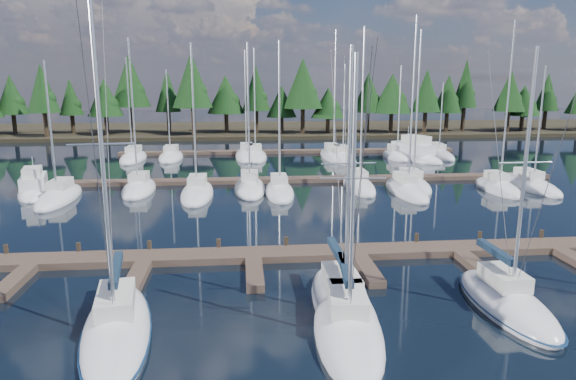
{
  "coord_description": "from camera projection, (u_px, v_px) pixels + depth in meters",
  "views": [
    {
      "loc": [
        -6.53,
        -10.07,
        10.16
      ],
      "look_at": [
        -3.62,
        22.0,
        3.1
      ],
      "focal_mm": 32.0,
      "sensor_mm": 36.0,
      "label": 1
    }
  ],
  "objects": [
    {
      "name": "back_sailboat_rows",
      "position": [
        301.0,
        170.0,
        56.27
      ],
      "size": [
        45.12,
        33.09,
        16.79
      ],
      "color": "silver",
      "rests_on": "ground"
    },
    {
      "name": "tree_line",
      "position": [
        268.0,
        94.0,
        88.84
      ],
      "size": [
        186.43,
        11.81,
        13.7
      ],
      "color": "black",
      "rests_on": "far_shore"
    },
    {
      "name": "main_dock",
      "position": [
        358.0,
        255.0,
        29.39
      ],
      "size": [
        44.0,
        6.13,
        0.9
      ],
      "color": "brown",
      "rests_on": "ground"
    },
    {
      "name": "ground",
      "position": [
        323.0,
        205.0,
        41.73
      ],
      "size": [
        260.0,
        260.0,
        0.0
      ],
      "primitive_type": "plane",
      "color": "black",
      "rests_on": "ground"
    },
    {
      "name": "front_sailboat_2",
      "position": [
        343.0,
        305.0,
        22.82
      ],
      "size": [
        2.6,
        8.8,
        12.24
      ],
      "color": "silver",
      "rests_on": "ground"
    },
    {
      "name": "front_sailboat_1",
      "position": [
        117.0,
        328.0,
        20.66
      ],
      "size": [
        4.21,
        9.84,
        14.19
      ],
      "color": "silver",
      "rests_on": "ground"
    },
    {
      "name": "motor_yacht_left",
      "position": [
        35.0,
        189.0,
        45.73
      ],
      "size": [
        4.8,
        8.45,
        4.0
      ],
      "color": "silver",
      "rests_on": "ground"
    },
    {
      "name": "back_docks",
      "position": [
        297.0,
        164.0,
        60.74
      ],
      "size": [
        50.0,
        21.8,
        0.4
      ],
      "color": "brown",
      "rests_on": "ground"
    },
    {
      "name": "motor_yacht_right",
      "position": [
        413.0,
        155.0,
        65.16
      ],
      "size": [
        7.09,
        10.59,
        5.06
      ],
      "color": "silver",
      "rests_on": "ground"
    },
    {
      "name": "front_sailboat_3",
      "position": [
        348.0,
        328.0,
        20.74
      ],
      "size": [
        3.54,
        8.64,
        11.85
      ],
      "color": "silver",
      "rests_on": "ground"
    },
    {
      "name": "far_shore",
      "position": [
        275.0,
        129.0,
        100.04
      ],
      "size": [
        220.0,
        30.0,
        0.6
      ],
      "primitive_type": "cube",
      "color": "black",
      "rests_on": "ground"
    },
    {
      "name": "front_sailboat_4",
      "position": [
        506.0,
        303.0,
        23.04
      ],
      "size": [
        2.86,
        7.86,
        12.21
      ],
      "color": "silver",
      "rests_on": "ground"
    }
  ]
}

